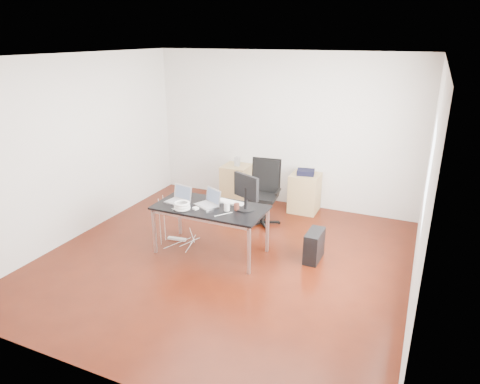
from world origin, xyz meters
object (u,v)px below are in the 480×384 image
at_px(filing_cabinet_right, 305,193).
at_px(pc_tower, 314,246).
at_px(desk, 210,210).
at_px(office_chair, 264,189).
at_px(filing_cabinet_left, 236,183).

height_order(filing_cabinet_right, pc_tower, filing_cabinet_right).
bearing_deg(desk, pc_tower, 15.05).
relative_size(desk, office_chair, 1.48).
relative_size(filing_cabinet_right, pc_tower, 1.56).
xyz_separation_m(office_chair, pc_tower, (1.13, -0.93, -0.39)).
distance_m(desk, office_chair, 1.36).
relative_size(office_chair, filing_cabinet_left, 1.54).
bearing_deg(filing_cabinet_left, pc_tower, -40.78).
xyz_separation_m(office_chair, filing_cabinet_left, (-0.86, 0.78, -0.26)).
distance_m(office_chair, pc_tower, 1.52).
relative_size(filing_cabinet_left, filing_cabinet_right, 1.00).
distance_m(filing_cabinet_left, filing_cabinet_right, 1.36).
distance_m(filing_cabinet_right, pc_tower, 1.83).
xyz_separation_m(filing_cabinet_left, pc_tower, (1.99, -1.72, -0.13)).
relative_size(office_chair, filing_cabinet_right, 1.54).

